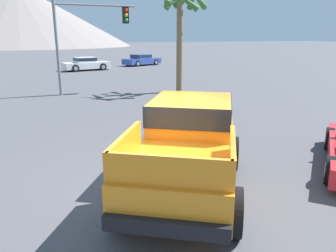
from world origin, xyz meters
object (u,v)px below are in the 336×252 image
orange_pickup_truck (188,140)px  traffic_light_main (90,28)px  parked_car_white (86,64)px  palm_tree_tall (181,13)px  parked_car_blue (142,60)px

orange_pickup_truck → traffic_light_main: bearing=121.7°
parked_car_white → palm_tree_tall: (3.13, -15.07, 3.87)m
palm_tree_tall → parked_car_white: bearing=101.7°
parked_car_blue → palm_tree_tall: (-3.62, -18.39, 3.89)m
orange_pickup_truck → parked_car_white: bearing=118.6°
parked_car_white → parked_car_blue: (6.75, 3.33, -0.02)m
orange_pickup_truck → parked_car_white: (1.99, 26.67, -0.42)m
parked_car_blue → palm_tree_tall: palm_tree_tall is taller
orange_pickup_truck → parked_car_blue: (8.74, 29.99, -0.44)m
orange_pickup_truck → traffic_light_main: 13.50m
orange_pickup_truck → palm_tree_tall: 13.14m
parked_car_blue → traffic_light_main: (-8.47, -16.75, 3.04)m
orange_pickup_truck → parked_car_white: size_ratio=1.10×
parked_car_blue → palm_tree_tall: bearing=-33.0°
parked_car_white → traffic_light_main: traffic_light_main is taller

